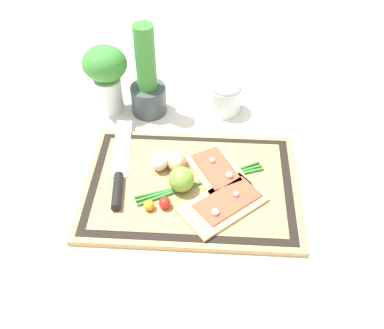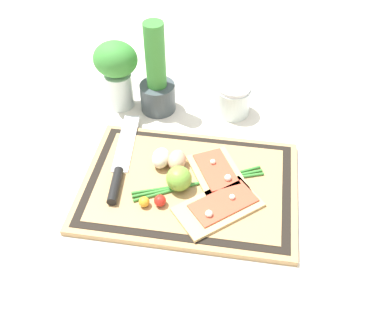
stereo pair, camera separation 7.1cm
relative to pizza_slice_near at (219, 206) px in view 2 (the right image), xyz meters
The scene contains 14 objects.
ground_plane 0.10m from the pizza_slice_near, 140.85° to the left, with size 6.00×6.00×0.00m, color silver.
cutting_board 0.10m from the pizza_slice_near, 140.85° to the left, with size 0.49×0.35×0.02m.
pizza_slice_near is the anchor object (origin of this frame).
pizza_slice_far 0.10m from the pizza_slice_near, 98.54° to the left, with size 0.17×0.19×0.02m.
knife 0.25m from the pizza_slice_near, 163.57° to the left, with size 0.06×0.31×0.02m.
egg_brown 0.16m from the pizza_slice_near, 135.52° to the left, with size 0.04×0.06×0.04m, color tan.
egg_pink 0.19m from the pizza_slice_near, 143.46° to the left, with size 0.04×0.06×0.04m, color beige.
lime 0.11m from the pizza_slice_near, 154.70° to the left, with size 0.06×0.06×0.06m, color #70A838.
cherry_tomato_red 0.13m from the pizza_slice_near, behind, with size 0.03×0.03×0.03m, color red.
cherry_tomato_yellow 0.16m from the pizza_slice_near, behind, with size 0.02×0.02×0.02m, color gold.
scallion_bunch 0.08m from the pizza_slice_near, 130.27° to the left, with size 0.29×0.15×0.01m.
herb_pot 0.41m from the pizza_slice_near, 121.12° to the left, with size 0.10×0.10×0.26m.
sauce_jar 0.36m from the pizza_slice_near, 90.60° to the left, with size 0.09×0.09×0.09m.
herb_glass 0.48m from the pizza_slice_near, 132.38° to the left, with size 0.12×0.10×0.19m.
Camera 2 is at (0.11, -0.69, 0.78)m, focal length 42.00 mm.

